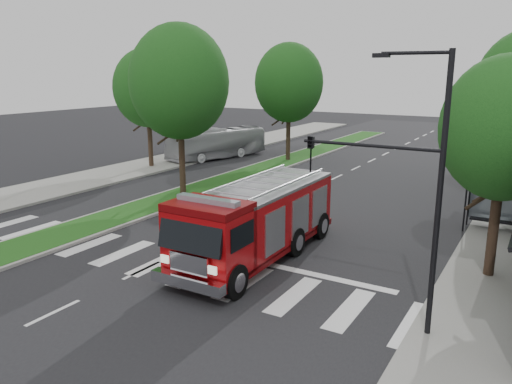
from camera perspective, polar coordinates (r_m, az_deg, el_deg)
ground at (r=22.68m, az=-5.95°, el=-5.56°), size 140.00×140.00×0.00m
sidewalk_left at (r=39.23m, az=-14.36°, el=2.43°), size 5.00×80.00×0.15m
median at (r=40.54m, az=2.37°, el=3.21°), size 3.00×50.00×0.15m
bus_shelter at (r=25.90m, az=26.24°, el=0.20°), size 3.20×1.60×2.61m
tree_right_near at (r=19.27m, az=26.60°, el=6.47°), size 4.40×4.40×8.05m
tree_median_near at (r=29.85m, az=-8.77°, el=12.32°), size 5.80×5.80×10.16m
tree_median_far at (r=41.65m, az=3.79°, el=12.34°), size 5.60×5.60×9.72m
tree_left_mid at (r=39.64m, az=-12.29°, el=11.53°), size 5.20×5.20×9.16m
streetlight_right_near at (r=14.28m, az=16.89°, el=1.86°), size 4.08×0.22×8.00m
streetlight_right_far at (r=37.33m, az=26.93°, el=7.67°), size 2.11×0.20×8.00m
fire_engine at (r=20.12m, az=0.11°, el=-3.31°), size 2.94×9.43×3.26m
city_bus at (r=43.65m, az=-4.46°, el=5.58°), size 4.86×9.70×2.64m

